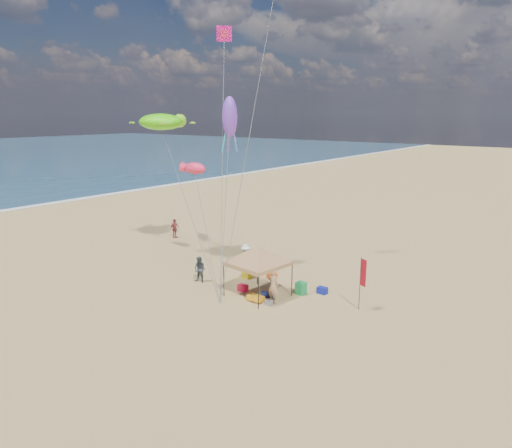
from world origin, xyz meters
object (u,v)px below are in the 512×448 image
object	(u,v)px
beach_cart	(255,298)
person_near_a	(273,285)
canopy_tent	(258,248)
person_near_c	(246,259)
cooler_blue	(322,290)
person_near_b	(200,270)
person_far_a	(175,228)
chair_green	(301,288)
feather_flag	(362,276)
chair_yellow	(247,273)
cooler_red	(243,288)

from	to	relation	value
beach_cart	person_near_a	distance (m)	1.22
canopy_tent	person_near_c	bearing A→B (deg)	137.99
cooler_blue	person_near_b	world-z (taller)	person_near_b
cooler_blue	person_far_a	xyz separation A→B (m)	(-15.79, 3.52, 0.60)
chair_green	beach_cart	distance (m)	2.78
feather_flag	chair_green	world-z (taller)	feather_flag
chair_yellow	person_far_a	world-z (taller)	person_far_a
person_near_a	person_near_b	distance (m)	5.32
person_near_c	cooler_blue	bearing A→B (deg)	178.17
cooler_blue	person_near_c	size ratio (longest dim) A/B	0.29
feather_flag	chair_green	bearing A→B (deg)	178.94
person_near_a	chair_green	bearing A→B (deg)	-103.70
beach_cart	person_far_a	world-z (taller)	person_far_a
chair_green	person_near_b	bearing A→B (deg)	-160.85
cooler_blue	person_near_b	distance (m)	7.38
chair_yellow	person_far_a	distance (m)	11.51
canopy_tent	person_near_b	bearing A→B (deg)	-174.81
chair_yellow	person_far_a	size ratio (longest dim) A/B	0.44
chair_yellow	person_far_a	bearing A→B (deg)	159.37
cooler_blue	person_near_c	xyz separation A→B (m)	(-5.67, 0.21, 0.76)
person_near_b	person_far_a	bearing A→B (deg)	134.44
chair_green	cooler_blue	bearing A→B (deg)	41.56
person_near_c	beach_cart	bearing A→B (deg)	134.94
feather_flag	chair_yellow	xyz separation A→B (m)	(-7.79, 0.34, -1.55)
cooler_red	beach_cart	bearing A→B (deg)	-27.63
feather_flag	person_near_c	world-z (taller)	feather_flag
chair_yellow	person_far_a	xyz separation A→B (m)	(-10.77, 4.05, 0.44)
person_near_a	canopy_tent	bearing A→B (deg)	-8.06
person_near_c	person_near_a	bearing A→B (deg)	145.51
cooler_blue	chair_yellow	distance (m)	5.05
canopy_tent	cooler_red	bearing A→B (deg)	177.55
cooler_blue	person_far_a	bearing A→B (deg)	167.43
person_near_a	feather_flag	bearing A→B (deg)	-153.94
canopy_tent	cooler_red	xyz separation A→B (m)	(-1.11, 0.05, -2.58)
beach_cart	person_near_b	xyz separation A→B (m)	(-4.50, 0.37, 0.59)
beach_cart	chair_green	bearing A→B (deg)	60.42
cooler_red	chair_yellow	xyz separation A→B (m)	(-1.22, 1.89, 0.16)
canopy_tent	person_near_b	distance (m)	4.57
feather_flag	cooler_blue	xyz separation A→B (m)	(-2.77, 0.88, -1.71)
canopy_tent	beach_cart	bearing A→B (deg)	-61.56
feather_flag	person_near_a	xyz separation A→B (m)	(-4.24, -1.83, -0.95)
cooler_blue	beach_cart	world-z (taller)	cooler_blue
cooler_red	chair_yellow	size ratio (longest dim) A/B	0.77
cooler_red	cooler_blue	size ratio (longest dim) A/B	1.00
cooler_red	person_near_c	size ratio (longest dim) A/B	0.29
cooler_blue	person_near_c	bearing A→B (deg)	177.85
person_near_a	person_far_a	xyz separation A→B (m)	(-14.32, 6.23, -0.17)
cooler_red	chair_green	distance (m)	3.31
person_near_b	beach_cart	bearing A→B (deg)	-15.04
person_near_b	person_near_c	bearing A→B (deg)	59.73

